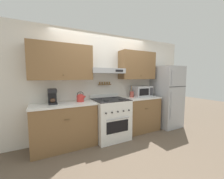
{
  "coord_description": "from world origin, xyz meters",
  "views": [
    {
      "loc": [
        -1.44,
        -2.62,
        1.48
      ],
      "look_at": [
        0.05,
        0.25,
        1.17
      ],
      "focal_mm": 22.0,
      "sensor_mm": 36.0,
      "label": 1
    }
  ],
  "objects_px": {
    "stove_range": "(110,119)",
    "refrigerator": "(166,96)",
    "utensil_crock": "(132,94)",
    "tea_kettle": "(80,98)",
    "coffee_maker": "(52,96)",
    "microwave": "(142,91)"
  },
  "relations": [
    {
      "from": "stove_range",
      "to": "refrigerator",
      "type": "xyz_separation_m",
      "value": [
        1.87,
        -0.02,
        0.41
      ]
    },
    {
      "from": "tea_kettle",
      "to": "microwave",
      "type": "height_order",
      "value": "microwave"
    },
    {
      "from": "refrigerator",
      "to": "utensil_crock",
      "type": "bearing_deg",
      "value": 172.3
    },
    {
      "from": "microwave",
      "to": "utensil_crock",
      "type": "xyz_separation_m",
      "value": [
        -0.35,
        -0.02,
        -0.06
      ]
    },
    {
      "from": "tea_kettle",
      "to": "refrigerator",
      "type": "bearing_deg",
      "value": -3.5
    },
    {
      "from": "coffee_maker",
      "to": "tea_kettle",
      "type": "bearing_deg",
      "value": -3.2
    },
    {
      "from": "utensil_crock",
      "to": "tea_kettle",
      "type": "bearing_deg",
      "value": -180.0
    },
    {
      "from": "refrigerator",
      "to": "microwave",
      "type": "xyz_separation_m",
      "value": [
        -0.8,
        0.17,
        0.18
      ]
    },
    {
      "from": "refrigerator",
      "to": "tea_kettle",
      "type": "xyz_separation_m",
      "value": [
        -2.54,
        0.16,
        0.13
      ]
    },
    {
      "from": "tea_kettle",
      "to": "microwave",
      "type": "distance_m",
      "value": 1.74
    },
    {
      "from": "tea_kettle",
      "to": "microwave",
      "type": "bearing_deg",
      "value": 0.59
    },
    {
      "from": "stove_range",
      "to": "microwave",
      "type": "distance_m",
      "value": 1.23
    },
    {
      "from": "refrigerator",
      "to": "coffee_maker",
      "type": "xyz_separation_m",
      "value": [
        -3.11,
        0.19,
        0.19
      ]
    },
    {
      "from": "refrigerator",
      "to": "tea_kettle",
      "type": "distance_m",
      "value": 2.55
    },
    {
      "from": "tea_kettle",
      "to": "utensil_crock",
      "type": "relative_size",
      "value": 0.73
    },
    {
      "from": "tea_kettle",
      "to": "coffee_maker",
      "type": "height_order",
      "value": "coffee_maker"
    },
    {
      "from": "stove_range",
      "to": "utensil_crock",
      "type": "relative_size",
      "value": 3.3
    },
    {
      "from": "refrigerator",
      "to": "utensil_crock",
      "type": "relative_size",
      "value": 5.7
    },
    {
      "from": "stove_range",
      "to": "utensil_crock",
      "type": "distance_m",
      "value": 0.9
    },
    {
      "from": "coffee_maker",
      "to": "microwave",
      "type": "height_order",
      "value": "coffee_maker"
    },
    {
      "from": "stove_range",
      "to": "refrigerator",
      "type": "height_order",
      "value": "refrigerator"
    },
    {
      "from": "coffee_maker",
      "to": "utensil_crock",
      "type": "relative_size",
      "value": 0.99
    }
  ]
}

